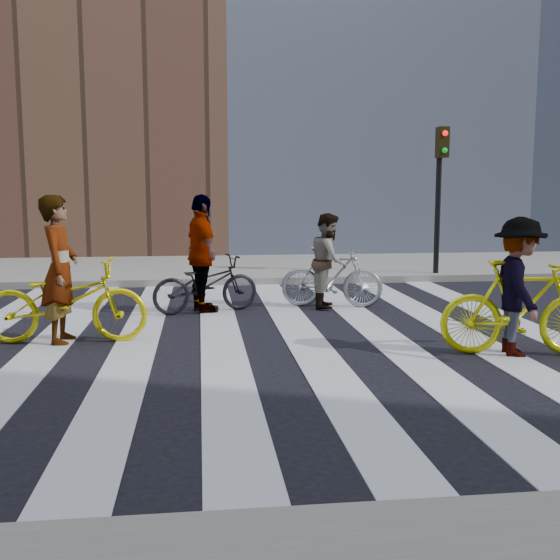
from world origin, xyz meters
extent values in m
plane|color=black|center=(0.00, 0.00, 0.00)|extent=(100.00, 100.00, 0.00)
cube|color=gray|center=(0.00, 7.50, 0.07)|extent=(100.00, 5.00, 0.15)
cube|color=silver|center=(-2.75, 0.00, 0.01)|extent=(0.55, 10.00, 0.01)
cube|color=silver|center=(-1.65, 0.00, 0.01)|extent=(0.55, 10.00, 0.01)
cube|color=silver|center=(-0.55, 0.00, 0.01)|extent=(0.55, 10.00, 0.01)
cube|color=silver|center=(0.55, 0.00, 0.01)|extent=(0.55, 10.00, 0.01)
cube|color=silver|center=(1.65, 0.00, 0.01)|extent=(0.55, 10.00, 0.01)
cube|color=silver|center=(2.75, 0.00, 0.01)|extent=(0.55, 10.00, 0.01)
cube|color=silver|center=(3.85, 0.00, 0.01)|extent=(0.55, 10.00, 0.01)
cylinder|color=black|center=(4.40, 5.40, 1.60)|extent=(0.12, 0.12, 3.20)
cube|color=black|center=(4.40, 5.25, 3.00)|extent=(0.22, 0.28, 0.65)
sphere|color=red|center=(4.40, 5.10, 3.18)|extent=(0.12, 0.12, 0.12)
sphere|color=#0CCC26|center=(4.40, 5.10, 2.82)|extent=(0.12, 0.12, 0.12)
imported|color=yellow|center=(-2.56, 0.09, 0.55)|extent=(2.12, 0.80, 1.10)
imported|color=#9B9EA5|center=(1.39, 2.24, 0.51)|extent=(1.78, 0.90, 1.03)
imported|color=#E8EE0D|center=(2.99, -1.26, 0.57)|extent=(1.98, 0.90, 1.15)
imported|color=black|center=(-0.73, 2.03, 0.46)|extent=(1.87, 1.12, 0.93)
imported|color=slate|center=(-2.61, 0.09, 0.96)|extent=(0.48, 0.71, 1.92)
imported|color=slate|center=(1.34, 2.24, 0.80)|extent=(0.78, 0.90, 1.59)
imported|color=slate|center=(2.94, -1.26, 0.83)|extent=(0.81, 1.17, 1.66)
imported|color=slate|center=(-0.78, 2.03, 0.96)|extent=(0.79, 1.21, 1.91)
camera|label=1|loc=(-0.81, -8.55, 1.96)|focal=42.00mm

